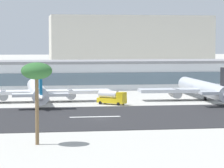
{
  "coord_description": "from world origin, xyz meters",
  "views": [
    {
      "loc": [
        -18.29,
        -131.12,
        17.61
      ],
      "look_at": [
        8.17,
        35.1,
        5.51
      ],
      "focal_mm": 93.73,
      "sensor_mm": 36.0,
      "label": 1
    }
  ],
  "objects_px": {
    "airliner_blue_tail_gate_1": "(37,91)",
    "terminal_building": "(99,74)",
    "service_fuel_truck_0": "(112,97)",
    "airliner_black_tail_gate_2": "(205,89)",
    "palm_tree_1": "(37,73)",
    "distant_hotel_block": "(131,45)"
  },
  "relations": [
    {
      "from": "distant_hotel_block",
      "to": "airliner_black_tail_gate_2",
      "type": "xyz_separation_m",
      "value": [
        -6.51,
        -152.67,
        -12.69
      ]
    },
    {
      "from": "distant_hotel_block",
      "to": "service_fuel_truck_0",
      "type": "distance_m",
      "value": 164.64
    },
    {
      "from": "distant_hotel_block",
      "to": "service_fuel_truck_0",
      "type": "relative_size",
      "value": 11.1
    },
    {
      "from": "terminal_building",
      "to": "service_fuel_truck_0",
      "type": "height_order",
      "value": "terminal_building"
    },
    {
      "from": "airliner_blue_tail_gate_1",
      "to": "terminal_building",
      "type": "bearing_deg",
      "value": -27.9
    },
    {
      "from": "airliner_blue_tail_gate_1",
      "to": "service_fuel_truck_0",
      "type": "relative_size",
      "value": 6.16
    },
    {
      "from": "service_fuel_truck_0",
      "to": "palm_tree_1",
      "type": "height_order",
      "value": "palm_tree_1"
    },
    {
      "from": "terminal_building",
      "to": "palm_tree_1",
      "type": "height_order",
      "value": "palm_tree_1"
    },
    {
      "from": "terminal_building",
      "to": "distant_hotel_block",
      "type": "xyz_separation_m",
      "value": [
        31.88,
        101.85,
        10.77
      ]
    },
    {
      "from": "airliner_black_tail_gate_2",
      "to": "palm_tree_1",
      "type": "relative_size",
      "value": 3.62
    },
    {
      "from": "airliner_black_tail_gate_2",
      "to": "distant_hotel_block",
      "type": "bearing_deg",
      "value": -0.67
    },
    {
      "from": "airliner_black_tail_gate_2",
      "to": "airliner_blue_tail_gate_1",
      "type": "bearing_deg",
      "value": 89.62
    },
    {
      "from": "airliner_blue_tail_gate_1",
      "to": "airliner_black_tail_gate_2",
      "type": "relative_size",
      "value": 0.98
    },
    {
      "from": "terminal_building",
      "to": "airliner_black_tail_gate_2",
      "type": "xyz_separation_m",
      "value": [
        25.38,
        -50.82,
        -1.92
      ]
    },
    {
      "from": "airliner_blue_tail_gate_1",
      "to": "airliner_black_tail_gate_2",
      "type": "xyz_separation_m",
      "value": [
        50.3,
        -1.89,
        0.09
      ]
    },
    {
      "from": "palm_tree_1",
      "to": "airliner_blue_tail_gate_1",
      "type": "bearing_deg",
      "value": 88.22
    },
    {
      "from": "airliner_black_tail_gate_2",
      "to": "palm_tree_1",
      "type": "distance_m",
      "value": 87.17
    },
    {
      "from": "distant_hotel_block",
      "to": "service_fuel_truck_0",
      "type": "height_order",
      "value": "distant_hotel_block"
    },
    {
      "from": "airliner_blue_tail_gate_1",
      "to": "palm_tree_1",
      "type": "bearing_deg",
      "value": 177.32
    },
    {
      "from": "distant_hotel_block",
      "to": "palm_tree_1",
      "type": "height_order",
      "value": "distant_hotel_block"
    },
    {
      "from": "distant_hotel_block",
      "to": "airliner_black_tail_gate_2",
      "type": "distance_m",
      "value": 153.34
    },
    {
      "from": "terminal_building",
      "to": "distant_hotel_block",
      "type": "relative_size",
      "value": 1.71
    }
  ]
}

